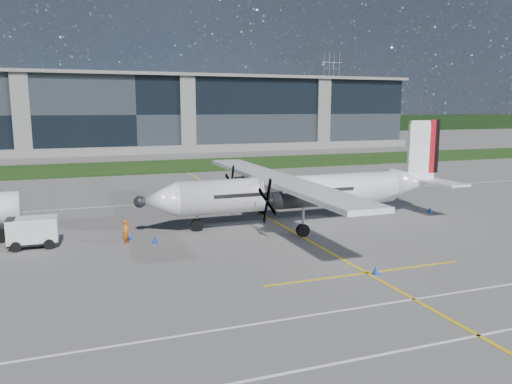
# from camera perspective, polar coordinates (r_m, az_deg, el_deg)

# --- Properties ---
(ground) EXTENTS (400.00, 400.00, 0.00)m
(ground) POSITION_cam_1_polar(r_m,az_deg,el_deg) (69.75, -10.40, 2.17)
(ground) COLOR slate
(ground) RESTS_ON ground
(grass_strip) EXTENTS (400.00, 18.00, 0.04)m
(grass_strip) POSITION_cam_1_polar(r_m,az_deg,el_deg) (77.59, -11.40, 2.89)
(grass_strip) COLOR #16350E
(grass_strip) RESTS_ON ground
(terminal_building) EXTENTS (120.00, 20.00, 15.00)m
(terminal_building) POSITION_cam_1_polar(r_m,az_deg,el_deg) (108.85, -14.13, 8.61)
(terminal_building) COLOR black
(terminal_building) RESTS_ON ground
(tree_line) EXTENTS (400.00, 6.00, 6.00)m
(tree_line) POSITION_cam_1_polar(r_m,az_deg,el_deg) (168.73, -16.25, 7.24)
(tree_line) COLOR black
(tree_line) RESTS_ON ground
(pylon_east) EXTENTS (9.00, 4.60, 30.00)m
(pylon_east) POSITION_cam_1_polar(r_m,az_deg,el_deg) (202.77, 8.56, 11.23)
(pylon_east) COLOR gray
(pylon_east) RESTS_ON ground
(yellow_taxiway_centerline) EXTENTS (0.20, 70.00, 0.01)m
(yellow_taxiway_centerline) POSITION_cam_1_polar(r_m,az_deg,el_deg) (41.83, 0.71, -2.58)
(yellow_taxiway_centerline) COLOR yellow
(yellow_taxiway_centerline) RESTS_ON ground
(white_lane_line) EXTENTS (90.00, 0.15, 0.01)m
(white_lane_line) POSITION_cam_1_polar(r_m,az_deg,el_deg) (20.30, 17.70, -16.63)
(white_lane_line) COLOR white
(white_lane_line) RESTS_ON ground
(turboprop_aircraft) EXTENTS (25.22, 26.15, 7.85)m
(turboprop_aircraft) POSITION_cam_1_polar(r_m,az_deg,el_deg) (38.54, 5.42, 2.24)
(turboprop_aircraft) COLOR white
(turboprop_aircraft) RESTS_ON ground
(baggage_tug) EXTENTS (3.20, 1.92, 1.92)m
(baggage_tug) POSITION_cam_1_polar(r_m,az_deg,el_deg) (35.02, -24.15, -4.24)
(baggage_tug) COLOR silver
(baggage_tug) RESTS_ON ground
(ground_crew_person) EXTENTS (0.85, 0.91, 1.83)m
(ground_crew_person) POSITION_cam_1_polar(r_m,az_deg,el_deg) (33.81, -14.66, -4.26)
(ground_crew_person) COLOR #F25907
(ground_crew_person) RESTS_ON ground
(safety_cone_portwing) EXTENTS (0.36, 0.36, 0.50)m
(safety_cone_portwing) POSITION_cam_1_polar(r_m,az_deg,el_deg) (27.85, 13.54, -8.61)
(safety_cone_portwing) COLOR #0C3CCC
(safety_cone_portwing) RESTS_ON ground
(safety_cone_stbdwing) EXTENTS (0.36, 0.36, 0.50)m
(safety_cone_stbdwing) POSITION_cam_1_polar(r_m,az_deg,el_deg) (50.84, -4.19, -0.14)
(safety_cone_stbdwing) COLOR #0C3CCC
(safety_cone_stbdwing) RESTS_ON ground
(safety_cone_fwd) EXTENTS (0.36, 0.36, 0.50)m
(safety_cone_fwd) POSITION_cam_1_polar(r_m,az_deg,el_deg) (35.12, -14.31, -4.84)
(safety_cone_fwd) COLOR #0C3CCC
(safety_cone_fwd) RESTS_ON ground
(safety_cone_nose_port) EXTENTS (0.36, 0.36, 0.50)m
(safety_cone_nose_port) POSITION_cam_1_polar(r_m,az_deg,el_deg) (33.71, -11.48, -5.34)
(safety_cone_nose_port) COLOR #0C3CCC
(safety_cone_nose_port) RESTS_ON ground
(safety_cone_tail) EXTENTS (0.36, 0.36, 0.50)m
(safety_cone_tail) POSITION_cam_1_polar(r_m,az_deg,el_deg) (45.16, 19.27, -1.90)
(safety_cone_tail) COLOR #0C3CCC
(safety_cone_tail) RESTS_ON ground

